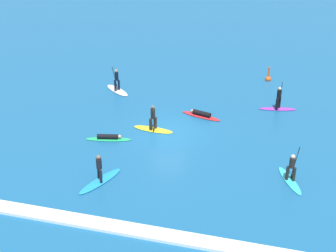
% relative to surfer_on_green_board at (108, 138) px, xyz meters
% --- Properties ---
extents(ground_plane, '(120.00, 120.00, 0.00)m').
position_rel_surfer_on_green_board_xyz_m(ground_plane, '(3.54, 1.97, -0.14)').
color(ground_plane, '#195684').
rests_on(ground_plane, ground).
extents(surfer_on_green_board, '(3.05, 1.22, 0.39)m').
position_rel_surfer_on_green_board_xyz_m(surfer_on_green_board, '(0.00, 0.00, 0.00)').
color(surfer_on_green_board, '#23B266').
rests_on(surfer_on_green_board, ground_plane).
extents(surfer_on_purple_board, '(2.81, 1.14, 2.20)m').
position_rel_surfer_on_green_board_xyz_m(surfer_on_purple_board, '(10.52, 7.61, 0.38)').
color(surfer_on_purple_board, purple).
rests_on(surfer_on_purple_board, ground_plane).
extents(surfer_on_blue_board, '(1.88, 3.25, 1.76)m').
position_rel_surfer_on_green_board_xyz_m(surfer_on_blue_board, '(1.33, -4.75, 0.23)').
color(surfer_on_blue_board, '#1E8CD1').
rests_on(surfer_on_blue_board, ground_plane).
extents(surfer_on_teal_board, '(1.74, 2.85, 2.13)m').
position_rel_surfer_on_green_board_xyz_m(surfer_on_teal_board, '(11.76, -1.93, 0.33)').
color(surfer_on_teal_board, '#33C6CC').
rests_on(surfer_on_teal_board, ground_plane).
extents(surfer_on_yellow_board, '(2.89, 1.01, 2.02)m').
position_rel_surfer_on_green_board_xyz_m(surfer_on_yellow_board, '(2.46, 2.07, 0.32)').
color(surfer_on_yellow_board, yellow).
rests_on(surfer_on_yellow_board, ground_plane).
extents(surfer_on_white_board, '(2.73, 2.40, 2.23)m').
position_rel_surfer_on_green_board_xyz_m(surfer_on_white_board, '(-2.26, 7.82, 0.24)').
color(surfer_on_white_board, white).
rests_on(surfer_on_white_board, ground_plane).
extents(surfer_on_red_board, '(3.11, 1.44, 0.44)m').
position_rel_surfer_on_green_board_xyz_m(surfer_on_red_board, '(5.24, 4.95, 0.01)').
color(surfer_on_red_board, red).
rests_on(surfer_on_red_board, ground_plane).
extents(marker_buoy, '(0.49, 0.49, 1.32)m').
position_rel_surfer_on_green_board_xyz_m(marker_buoy, '(9.40, 13.26, 0.07)').
color(marker_buoy, '#E55119').
rests_on(marker_buoy, ground_plane).
extents(wave_crest, '(18.91, 0.90, 0.18)m').
position_rel_surfer_on_green_board_xyz_m(wave_crest, '(3.54, -8.38, -0.05)').
color(wave_crest, white).
rests_on(wave_crest, ground_plane).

